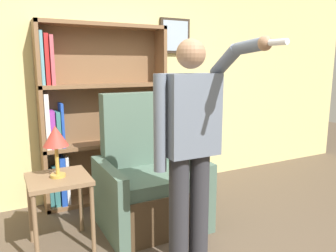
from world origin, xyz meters
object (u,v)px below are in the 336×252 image
armchair (148,185)px  side_table (59,188)px  person_standing (190,144)px  table_lamp (56,139)px  bookcase (94,119)px

armchair → side_table: size_ratio=2.01×
person_standing → side_table: (-0.82, 0.75, -0.45)m
armchair → table_lamp: armchair is taller
armchair → person_standing: size_ratio=0.74×
bookcase → person_standing: bearing=-80.6°
bookcase → table_lamp: bookcase is taller
person_standing → bookcase: bearing=99.4°
bookcase → side_table: (-0.55, -0.89, -0.42)m
bookcase → armchair: bearing=-69.4°
person_standing → side_table: bearing=137.5°
armchair → side_table: armchair is taller
table_lamp → side_table: bearing=-71.6°
side_table → table_lamp: 0.43m
bookcase → table_lamp: size_ratio=4.61×
bookcase → side_table: 1.13m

